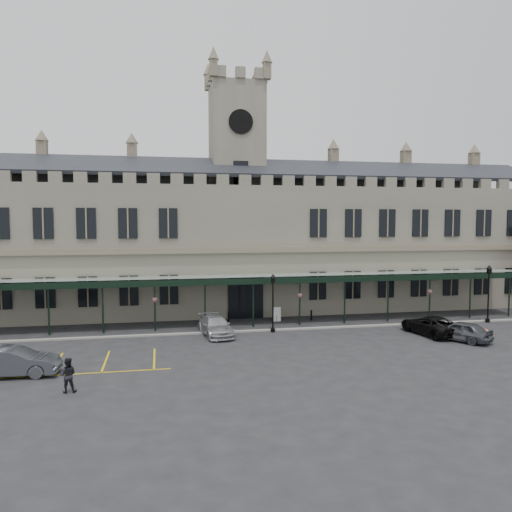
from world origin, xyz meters
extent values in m
plane|color=black|center=(0.00, 0.00, 0.00)|extent=(140.00, 140.00, 0.00)
cube|color=#676356|center=(0.00, 16.00, 6.00)|extent=(60.00, 10.00, 12.00)
cube|color=brown|center=(0.00, 10.82, 6.20)|extent=(60.00, 0.35, 0.50)
cube|color=black|center=(0.00, 13.50, 13.80)|extent=(60.00, 4.77, 2.20)
cube|color=black|center=(0.00, 18.50, 13.80)|extent=(60.00, 4.77, 2.20)
cube|color=black|center=(0.00, 10.90, 1.90)|extent=(3.20, 0.18, 3.80)
cube|color=#676356|center=(0.00, 16.00, 11.00)|extent=(5.00, 5.00, 22.00)
cylinder|color=silver|center=(0.00, 13.44, 18.00)|extent=(2.20, 0.12, 2.20)
cylinder|color=black|center=(0.00, 13.37, 18.00)|extent=(2.30, 0.04, 2.30)
cube|color=black|center=(0.00, 13.44, 13.00)|extent=(1.40, 0.12, 2.80)
cube|color=#8C9E93|center=(0.00, 9.00, 4.10)|extent=(50.00, 4.00, 0.40)
cube|color=black|center=(0.00, 7.00, 3.85)|extent=(50.00, 0.18, 0.50)
cube|color=gray|center=(0.00, 5.50, 0.06)|extent=(60.00, 0.40, 0.12)
cylinder|color=#332314|center=(-22.00, 25.00, 6.00)|extent=(0.70, 0.70, 12.00)
sphere|color=black|center=(-22.00, 25.00, 13.00)|extent=(6.00, 6.00, 6.00)
cylinder|color=#332314|center=(8.00, 25.00, 6.00)|extent=(0.70, 0.70, 12.00)
sphere|color=black|center=(8.00, 25.00, 13.00)|extent=(6.00, 6.00, 6.00)
cylinder|color=#332314|center=(24.00, 25.00, 6.00)|extent=(0.70, 0.70, 12.00)
sphere|color=black|center=(24.00, 25.00, 13.00)|extent=(6.00, 6.00, 6.00)
cylinder|color=black|center=(1.18, 5.05, 0.15)|extent=(0.36, 0.36, 0.30)
cylinder|color=black|center=(1.18, 5.05, 2.00)|extent=(0.12, 0.12, 3.99)
cube|color=black|center=(1.18, 5.05, 4.14)|extent=(0.28, 0.28, 0.40)
cone|color=black|center=(1.18, 5.05, 4.49)|extent=(0.44, 0.44, 0.30)
cylinder|color=black|center=(20.36, 5.16, 0.16)|extent=(0.39, 0.39, 0.32)
cylinder|color=black|center=(20.36, 5.16, 2.16)|extent=(0.13, 0.13, 4.32)
cube|color=black|center=(20.36, 5.16, 4.48)|extent=(0.30, 0.30, 0.43)
cone|color=black|center=(20.36, 5.16, 4.86)|extent=(0.48, 0.48, 0.32)
cube|color=#FB4C07|center=(16.61, 0.21, 0.02)|extent=(0.42, 0.42, 0.04)
cone|color=#FB4C07|center=(16.61, 0.21, 0.39)|extent=(0.49, 0.49, 0.78)
cylinder|color=silver|center=(16.61, 0.21, 0.50)|extent=(0.32, 0.32, 0.11)
cylinder|color=black|center=(2.44, 9.07, 0.26)|extent=(0.06, 0.06, 0.52)
cube|color=silver|center=(2.44, 9.07, 0.63)|extent=(0.73, 0.06, 1.25)
cylinder|color=black|center=(-1.78, 9.19, 0.46)|extent=(0.16, 0.16, 0.92)
cylinder|color=black|center=(5.56, 8.91, 0.46)|extent=(0.16, 0.16, 0.91)
imported|color=#3D4045|center=(-15.83, -3.15, 0.83)|extent=(5.12, 1.97, 1.66)
imported|color=#9EA1A6|center=(-3.41, 4.76, 0.73)|extent=(2.72, 5.26, 1.46)
imported|color=black|center=(13.00, 1.84, 0.73)|extent=(3.27, 5.61, 1.47)
imported|color=#3D4045|center=(14.02, -0.46, 0.75)|extent=(3.88, 4.62, 1.49)
imported|color=black|center=(-12.30, -6.54, 0.90)|extent=(0.89, 0.69, 1.81)
camera|label=1|loc=(-7.58, -33.01, 8.82)|focal=35.00mm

